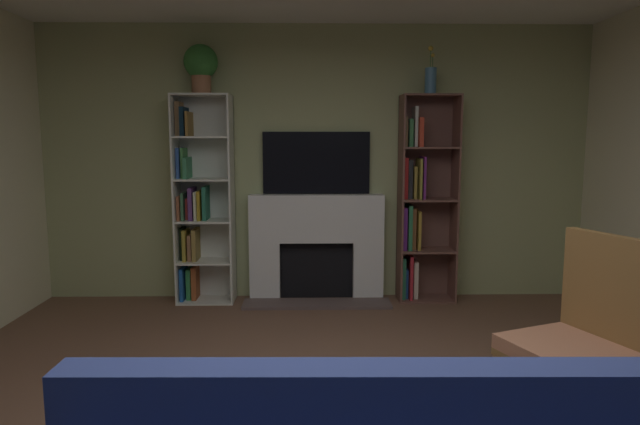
% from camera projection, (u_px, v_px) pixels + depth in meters
% --- Properties ---
extents(wall_back_accent, '(5.51, 0.06, 2.70)m').
position_uv_depth(wall_back_accent, '(316.00, 164.00, 5.52)').
color(wall_back_accent, tan).
rests_on(wall_back_accent, ground_plane).
extents(fireplace, '(1.43, 0.49, 1.05)m').
position_uv_depth(fireplace, '(316.00, 245.00, 5.50)').
color(fireplace, white).
rests_on(fireplace, ground_plane).
extents(tv, '(1.05, 0.06, 0.61)m').
position_uv_depth(tv, '(316.00, 163.00, 5.46)').
color(tv, black).
rests_on(tv, fireplace).
extents(bookshelf_left, '(0.55, 0.33, 2.02)m').
position_uv_depth(bookshelf_left, '(199.00, 204.00, 5.40)').
color(bookshelf_left, silver).
rests_on(bookshelf_left, ground_plane).
extents(bookshelf_right, '(0.55, 0.32, 2.02)m').
position_uv_depth(bookshelf_right, '(420.00, 203.00, 5.45)').
color(bookshelf_right, brown).
rests_on(bookshelf_right, ground_plane).
extents(potted_plant, '(0.32, 0.32, 0.46)m').
position_uv_depth(potted_plant, '(201.00, 65.00, 5.20)').
color(potted_plant, '#A66A49').
rests_on(potted_plant, bookshelf_left).
extents(vase_with_flowers, '(0.11, 0.11, 0.45)m').
position_uv_depth(vase_with_flowers, '(431.00, 80.00, 5.26)').
color(vase_with_flowers, teal).
rests_on(vase_with_flowers, bookshelf_right).
extents(armchair, '(0.75, 0.78, 1.09)m').
position_uv_depth(armchair, '(587.00, 337.00, 2.94)').
color(armchair, brown).
rests_on(armchair, ground_plane).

